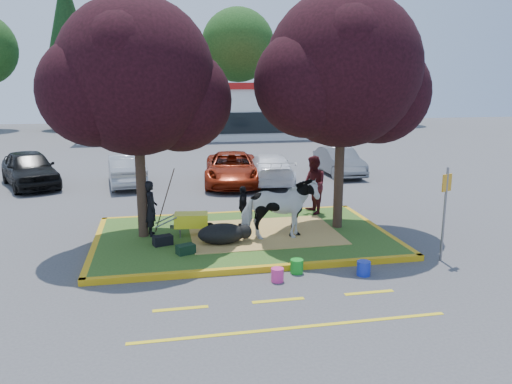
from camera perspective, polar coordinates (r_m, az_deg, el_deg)
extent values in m
plane|color=#424244|center=(14.38, -1.44, -5.42)|extent=(90.00, 90.00, 0.00)
cube|color=#2F531A|center=(14.35, -1.44, -5.13)|extent=(8.00, 5.00, 0.15)
cube|color=gold|center=(11.96, 0.70, -8.78)|extent=(8.30, 0.16, 0.15)
cube|color=gold|center=(16.80, -2.95, -2.52)|extent=(8.30, 0.16, 0.15)
cube|color=gold|center=(14.27, -17.89, -5.85)|extent=(0.16, 5.30, 0.15)
cube|color=gold|center=(15.54, 13.59, -4.10)|extent=(0.16, 5.30, 0.15)
cube|color=tan|center=(14.44, 0.91, -4.69)|extent=(4.20, 3.00, 0.01)
cylinder|color=black|center=(14.12, -13.04, 1.95)|extent=(0.28, 0.28, 3.53)
sphere|color=black|center=(13.90, -13.58, 12.74)|extent=(4.20, 4.20, 4.20)
sphere|color=black|center=(14.11, -8.66, 10.36)|extent=(2.86, 2.86, 2.86)
sphere|color=black|center=(13.68, -18.02, 10.91)|extent=(2.86, 2.86, 2.86)
cylinder|color=black|center=(14.85, 9.50, 2.93)|extent=(0.28, 0.28, 3.70)
sphere|color=black|center=(14.66, 9.89, 13.68)|extent=(4.40, 4.40, 4.40)
sphere|color=black|center=(15.31, 13.83, 10.97)|extent=(2.99, 2.99, 2.99)
sphere|color=black|center=(14.01, 5.98, 12.24)|extent=(2.99, 2.99, 2.99)
cube|color=yellow|center=(10.28, -8.61, -13.05)|extent=(1.10, 0.12, 0.01)
cube|color=yellow|center=(10.53, 2.57, -12.27)|extent=(1.10, 0.12, 0.01)
cube|color=yellow|center=(11.15, 12.80, -11.14)|extent=(1.10, 0.12, 0.01)
cube|color=yellow|center=(9.49, 4.36, -15.21)|extent=(6.00, 0.10, 0.01)
cube|color=silver|center=(41.78, -5.38, 9.06)|extent=(20.00, 8.00, 4.00)
cube|color=#AB1412|center=(41.71, -5.44, 12.00)|extent=(20.40, 8.40, 0.50)
cube|color=black|center=(37.81, -4.71, 7.81)|extent=(19.00, 0.10, 1.60)
cylinder|color=black|center=(51.13, -20.14, 8.92)|extent=(0.44, 0.44, 3.92)
cone|color=black|center=(51.25, -20.72, 16.43)|extent=(5.60, 5.60, 11.90)
cylinder|color=black|center=(52.07, -11.03, 9.03)|extent=(0.44, 0.44, 3.08)
sphere|color=#143811|center=(52.05, -11.28, 14.84)|extent=(6.16, 6.16, 6.16)
cylinder|color=black|center=(51.73, -2.02, 9.54)|extent=(0.44, 0.44, 3.64)
sphere|color=#143811|center=(51.79, -2.08, 16.45)|extent=(7.28, 7.28, 7.28)
cylinder|color=black|center=(54.08, 6.40, 9.52)|extent=(0.44, 0.44, 3.50)
cone|color=black|center=(54.12, 6.56, 15.87)|extent=(5.00, 5.00, 10.62)
cylinder|color=black|center=(56.11, 14.63, 9.16)|extent=(0.44, 0.44, 3.22)
sphere|color=#143811|center=(56.11, 14.94, 14.79)|extent=(6.44, 6.44, 6.44)
imported|color=white|center=(13.65, 2.67, -1.97)|extent=(2.06, 0.97, 1.73)
ellipsoid|color=black|center=(13.46, -3.94, -4.78)|extent=(1.47, 1.19, 0.56)
imported|color=black|center=(14.33, -11.94, -1.84)|extent=(0.48, 0.64, 1.58)
imported|color=#471419|center=(16.48, 6.57, 0.81)|extent=(0.78, 0.97, 1.92)
imported|color=black|center=(14.89, -1.50, -1.67)|extent=(0.45, 0.78, 1.25)
cylinder|color=black|center=(14.36, -5.34, -4.16)|extent=(0.34, 0.10, 0.34)
cylinder|color=slate|center=(14.12, -8.65, -4.73)|extent=(0.04, 0.04, 0.24)
cylinder|color=slate|center=(14.51, -8.73, -4.26)|extent=(0.04, 0.04, 0.24)
cube|color=yellow|center=(14.24, -7.42, -3.18)|extent=(0.99, 0.66, 0.37)
cylinder|color=slate|center=(14.01, -10.23, -3.45)|extent=(0.61, 0.10, 0.31)
cylinder|color=slate|center=(14.41, -10.26, -3.01)|extent=(0.61, 0.10, 0.31)
cube|color=black|center=(13.60, -10.61, -5.45)|extent=(0.56, 0.42, 0.26)
cube|color=black|center=(12.83, -8.04, -6.49)|extent=(0.52, 0.43, 0.24)
cylinder|color=slate|center=(13.20, 20.71, -2.46)|extent=(0.06, 0.06, 2.39)
cube|color=orange|center=(13.03, 20.98, 1.00)|extent=(0.32, 0.16, 0.43)
cylinder|color=#179622|center=(11.91, 4.68, -8.46)|extent=(0.35, 0.35, 0.33)
cylinder|color=#DB3084|center=(11.41, 2.46, -9.44)|extent=(0.36, 0.36, 0.31)
cylinder|color=#162BB5|center=(12.00, 12.20, -8.52)|extent=(0.41, 0.41, 0.34)
imported|color=black|center=(23.56, -24.47, 2.45)|extent=(3.49, 4.95, 1.57)
imported|color=#A0A3A8|center=(22.45, -14.57, 2.49)|extent=(1.93, 4.32, 1.38)
imported|color=maroon|center=(21.98, -2.76, 2.70)|extent=(2.94, 5.29, 1.40)
imported|color=white|center=(22.16, 1.52, 2.70)|extent=(2.28, 4.74, 1.33)
imported|color=slate|center=(24.51, 9.47, 3.47)|extent=(1.43, 4.04, 1.33)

